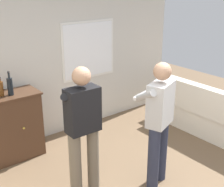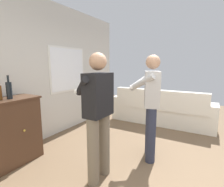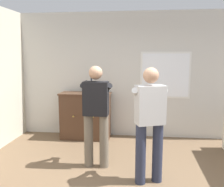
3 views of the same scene
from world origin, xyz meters
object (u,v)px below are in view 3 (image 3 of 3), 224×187
bottle_liquor_amber (87,88)px  person_standing_right (150,120)px  bottle_wine_green (91,87)px  sideboard_cabinet (86,116)px  person_standing_left (96,111)px

bottle_liquor_amber → person_standing_right: (1.32, -1.82, -0.20)m
person_standing_right → bottle_wine_green: bearing=124.2°
bottle_wine_green → person_standing_right: (1.20, -1.77, -0.23)m
bottle_wine_green → bottle_liquor_amber: (-0.12, 0.05, -0.02)m
bottle_wine_green → sideboard_cabinet: bearing=162.1°
bottle_wine_green → person_standing_left: person_standing_left is taller
bottle_wine_green → bottle_liquor_amber: 0.13m
sideboard_cabinet → person_standing_left: 1.53m
bottle_liquor_amber → bottle_wine_green: bearing=-22.5°
sideboard_cabinet → bottle_wine_green: bearing=-17.9°
sideboard_cabinet → person_standing_right: person_standing_right is taller
bottle_wine_green → person_standing_right: bearing=-55.8°
person_standing_left → person_standing_right: same height
person_standing_left → person_standing_right: size_ratio=1.00×
person_standing_left → person_standing_right: bearing=-27.0°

